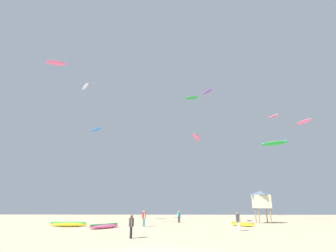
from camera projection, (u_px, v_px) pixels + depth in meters
name	position (u px, v px, depth m)	size (l,w,h in m)	color
person_foreground	(131.00, 224.00, 17.56)	(0.35, 0.49, 1.55)	black
person_midground	(238.00, 220.00, 22.89)	(0.36, 0.48, 1.60)	silver
person_left	(144.00, 217.00, 27.93)	(0.38, 0.52, 1.69)	teal
person_right	(179.00, 216.00, 34.73)	(0.51, 0.35, 1.56)	#2D2D33
kite_grounded_near	(104.00, 226.00, 25.17)	(2.97, 3.69, 0.48)	#E5598C
kite_grounded_mid	(242.00, 224.00, 28.24)	(2.70, 3.36, 0.43)	yellow
kite_grounded_far	(68.00, 224.00, 27.37)	(4.13, 1.30, 0.51)	yellow
lifeguard_tower	(261.00, 199.00, 33.83)	(2.30, 2.30, 4.15)	#8C704C
kite_aloft_0	(196.00, 137.00, 36.00)	(1.85, 3.84, 0.69)	#E5598C
kite_aloft_1	(273.00, 116.00, 48.17)	(1.69, 2.25, 0.53)	red
kite_aloft_2	(56.00, 63.00, 32.79)	(2.63, 1.39, 0.56)	#E5598C
kite_aloft_3	(192.00, 98.00, 49.27)	(2.59, 1.43, 0.55)	green
kite_aloft_4	(208.00, 92.00, 57.13)	(2.59, 3.41, 0.64)	purple
kite_aloft_5	(274.00, 143.00, 42.08)	(4.25, 3.22, 0.76)	green
kite_aloft_6	(96.00, 129.00, 41.56)	(2.98, 3.09, 0.57)	blue
kite_aloft_7	(85.00, 86.00, 44.67)	(2.58, 3.05, 0.77)	white
kite_aloft_8	(304.00, 122.00, 36.88)	(1.82, 2.94, 0.45)	#E5598C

